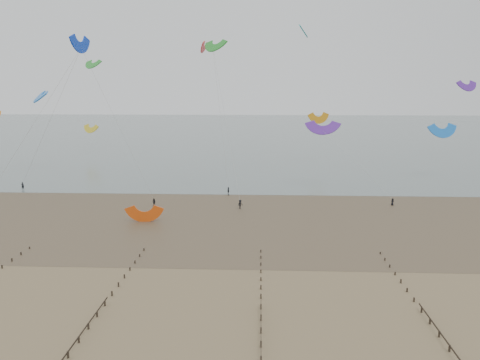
% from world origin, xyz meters
% --- Properties ---
extents(ground, '(500.00, 500.00, 0.00)m').
position_xyz_m(ground, '(0.00, 0.00, 0.00)').
color(ground, brown).
rests_on(ground, ground).
extents(sea_and_shore, '(500.00, 665.00, 0.03)m').
position_xyz_m(sea_and_shore, '(-4.08, 34.40, 0.01)').
color(sea_and_shore, '#475654').
rests_on(sea_and_shore, ground).
extents(kitesurfers, '(139.64, 21.96, 1.89)m').
position_xyz_m(kitesurfers, '(23.79, 47.30, 0.88)').
color(kitesurfers, black).
rests_on(kitesurfers, ground).
extents(grounded_kite, '(6.32, 5.09, 3.30)m').
position_xyz_m(grounded_kite, '(-17.70, 27.43, 0.00)').
color(grounded_kite, '#E14B0E').
rests_on(grounded_kite, ground).
extents(kites_airborne, '(237.00, 101.39, 39.80)m').
position_xyz_m(kites_airborne, '(-5.34, 89.30, 21.81)').
color(kites_airborne, '#229327').
rests_on(kites_airborne, ground).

